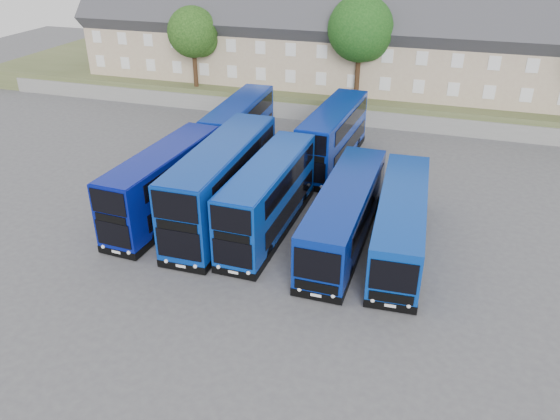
# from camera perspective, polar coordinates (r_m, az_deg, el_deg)

# --- Properties ---
(ground) EXTENTS (120.00, 120.00, 0.00)m
(ground) POSITION_cam_1_polar(r_m,az_deg,el_deg) (30.86, -4.86, -4.79)
(ground) COLOR #4D4D52
(ground) RESTS_ON ground
(retaining_wall) EXTENTS (70.00, 0.40, 1.50)m
(retaining_wall) POSITION_cam_1_polar(r_m,az_deg,el_deg) (51.45, 5.30, 9.88)
(retaining_wall) COLOR slate
(retaining_wall) RESTS_ON ground
(earth_bank) EXTENTS (80.00, 20.00, 2.00)m
(earth_bank) POSITION_cam_1_polar(r_m,az_deg,el_deg) (60.80, 7.48, 12.86)
(earth_bank) COLOR #505932
(earth_bank) RESTS_ON ground
(terrace_row) EXTENTS (48.00, 10.40, 11.20)m
(terrace_row) POSITION_cam_1_polar(r_m,az_deg,el_deg) (56.36, 3.89, 17.67)
(terrace_row) COLOR tan
(terrace_row) RESTS_ON earth_bank
(dd_front_left) EXTENTS (3.16, 11.00, 4.32)m
(dd_front_left) POSITION_cam_1_polar(r_m,az_deg,el_deg) (34.66, -11.92, 2.57)
(dd_front_left) COLOR navy
(dd_front_left) RESTS_ON ground
(dd_front_mid) EXTENTS (2.97, 12.38, 4.91)m
(dd_front_mid) POSITION_cam_1_polar(r_m,az_deg,el_deg) (33.46, -6.00, 2.65)
(dd_front_mid) COLOR #083094
(dd_front_mid) RESTS_ON ground
(dd_front_right) EXTENTS (2.76, 11.02, 4.35)m
(dd_front_right) POSITION_cam_1_polar(r_m,az_deg,el_deg) (32.24, -1.21, 1.23)
(dd_front_right) COLOR #08359E
(dd_front_right) RESTS_ON ground
(dd_rear_left) EXTENTS (2.74, 10.77, 4.25)m
(dd_rear_left) POSITION_cam_1_polar(r_m,az_deg,el_deg) (43.63, -4.29, 8.42)
(dd_rear_left) COLOR #082696
(dd_rear_left) RESTS_ON ground
(dd_rear_right) EXTENTS (3.21, 11.11, 4.36)m
(dd_rear_right) POSITION_cam_1_polar(r_m,az_deg,el_deg) (41.88, 5.56, 7.59)
(dd_rear_right) COLOR #08269C
(dd_rear_right) RESTS_ON ground
(coach_east_a) EXTENTS (2.78, 12.59, 3.43)m
(coach_east_a) POSITION_cam_1_polar(r_m,az_deg,el_deg) (31.60, 6.76, -0.49)
(coach_east_a) COLOR navy
(coach_east_a) RESTS_ON ground
(coach_east_b) EXTENTS (3.20, 12.29, 3.33)m
(coach_east_b) POSITION_cam_1_polar(r_m,az_deg,el_deg) (31.37, 12.51, -1.35)
(coach_east_b) COLOR #08369D
(coach_east_b) RESTS_ON ground
(tree_west) EXTENTS (4.80, 4.80, 7.65)m
(tree_west) POSITION_cam_1_polar(r_m,az_deg,el_deg) (55.42, -8.92, 17.71)
(tree_west) COLOR #382314
(tree_west) RESTS_ON earth_bank
(tree_mid) EXTENTS (5.76, 5.76, 9.18)m
(tree_mid) POSITION_cam_1_polar(r_m,az_deg,el_deg) (50.83, 8.58, 17.99)
(tree_mid) COLOR #382314
(tree_mid) RESTS_ON earth_bank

